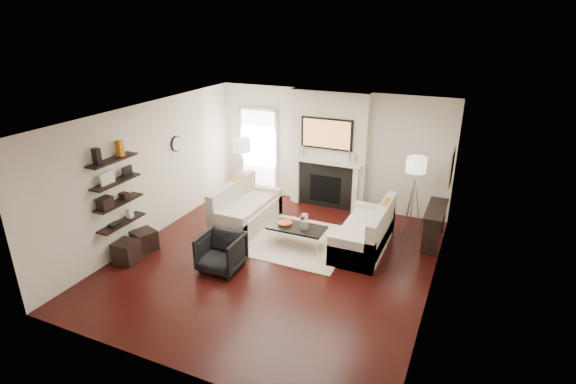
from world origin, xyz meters
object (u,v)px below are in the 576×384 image
at_px(loveseat_left_base, 247,216).
at_px(ottoman_near, 144,240).
at_px(armchair, 221,251).
at_px(lamp_right_shade, 416,165).
at_px(coffee_table, 297,228).
at_px(lamp_left_shade, 242,145).
at_px(loveseat_right_base, 363,239).

relative_size(loveseat_left_base, ottoman_near, 4.50).
height_order(armchair, lamp_right_shade, lamp_right_shade).
xyz_separation_m(loveseat_left_base, ottoman_near, (-1.26, -1.78, -0.01)).
height_order(coffee_table, lamp_right_shade, lamp_right_shade).
bearing_deg(ottoman_near, lamp_left_shade, 77.47).
distance_m(loveseat_left_base, ottoman_near, 2.18).
distance_m(lamp_left_shade, lamp_right_shade, 3.90).
bearing_deg(coffee_table, loveseat_left_base, 161.75).
bearing_deg(loveseat_right_base, armchair, -140.17).
height_order(loveseat_right_base, lamp_right_shade, lamp_right_shade).
xyz_separation_m(lamp_left_shade, lamp_right_shade, (3.90, 0.18, 0.00)).
distance_m(loveseat_left_base, loveseat_right_base, 2.56).
height_order(loveseat_right_base, armchair, armchair).
relative_size(loveseat_right_base, lamp_right_shade, 4.50).
bearing_deg(coffee_table, loveseat_right_base, 19.57).
xyz_separation_m(loveseat_left_base, lamp_right_shade, (3.26, 1.19, 1.24)).
bearing_deg(loveseat_left_base, loveseat_right_base, -0.46).
xyz_separation_m(loveseat_right_base, coffee_table, (-1.20, -0.43, 0.19)).
xyz_separation_m(coffee_table, lamp_left_shade, (-2.00, 1.46, 1.05)).
xyz_separation_m(armchair, lamp_left_shade, (-1.11, 2.78, 1.08)).
bearing_deg(coffee_table, armchair, -124.11).
distance_m(loveseat_right_base, ottoman_near, 4.21).
height_order(loveseat_left_base, armchair, armchair).
height_order(loveseat_left_base, ottoman_near, loveseat_left_base).
bearing_deg(loveseat_right_base, lamp_right_shade, 60.15).
xyz_separation_m(loveseat_right_base, lamp_left_shade, (-3.21, 1.03, 1.24)).
xyz_separation_m(loveseat_right_base, ottoman_near, (-3.83, -1.76, -0.01)).
height_order(lamp_left_shade, ottoman_near, lamp_left_shade).
relative_size(loveseat_left_base, coffee_table, 1.64).
distance_m(loveseat_left_base, lamp_left_shade, 1.72).
height_order(loveseat_right_base, coffee_table, same).
relative_size(lamp_left_shade, ottoman_near, 1.00).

